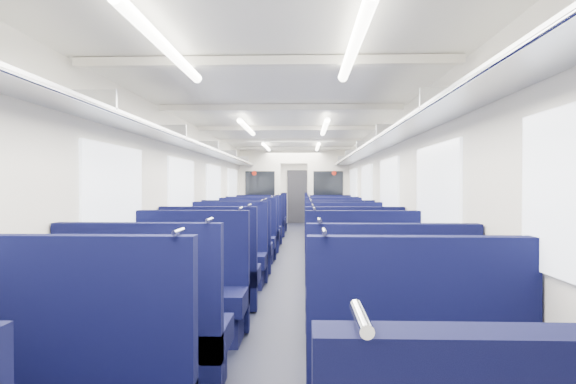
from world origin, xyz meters
name	(u,v)px	position (x,y,z in m)	size (l,w,h in m)	color
floor	(291,260)	(0.00, 0.00, 0.00)	(2.80, 18.00, 0.01)	black
ceiling	(291,138)	(0.00, 0.00, 2.35)	(2.80, 18.00, 0.01)	white
wall_left	(219,199)	(-1.40, 0.00, 1.18)	(0.02, 18.00, 2.35)	silver
dado_left	(220,241)	(-1.39, 0.00, 0.35)	(0.03, 17.90, 0.70)	black
wall_right	(363,199)	(1.40, 0.00, 1.18)	(0.02, 18.00, 2.35)	silver
dado_right	(362,242)	(1.39, 0.00, 0.35)	(0.03, 17.90, 0.70)	black
wall_far	(297,192)	(0.00, 9.00, 1.18)	(2.80, 0.02, 2.35)	silver
luggage_rack_left	(228,158)	(-1.21, 0.00, 1.97)	(0.36, 17.40, 0.18)	#B2B5BA
luggage_rack_right	(354,158)	(1.21, 0.00, 1.97)	(0.36, 17.40, 0.18)	#B2B5BA
windows	(290,187)	(0.00, -0.46, 1.42)	(2.78, 15.60, 0.75)	white
ceiling_fittings	(290,140)	(0.00, -0.26, 2.29)	(2.70, 16.06, 0.11)	silver
end_door	(297,197)	(0.00, 8.94, 1.00)	(0.75, 0.06, 2.00)	black
bulkhead	(294,193)	(0.00, 3.12, 1.23)	(2.80, 0.10, 2.35)	silver
seat_4	(146,340)	(-0.83, -6.06, 0.38)	(1.11, 0.61, 1.24)	#0B0D36
seat_5	(388,343)	(0.83, -6.07, 0.38)	(1.11, 0.61, 1.24)	#0B0D36
seat_6	(189,298)	(-0.83, -4.82, 0.38)	(1.11, 0.61, 1.24)	#0B0D36
seat_7	(365,300)	(0.83, -4.82, 0.38)	(1.11, 0.61, 1.24)	#0B0D36
seat_8	(211,276)	(-0.83, -3.73, 0.38)	(1.11, 0.61, 1.24)	#0B0D36
seat_9	(353,277)	(0.83, -3.72, 0.38)	(1.11, 0.61, 1.24)	#0B0D36
seat_10	(228,259)	(-0.83, -2.45, 0.38)	(1.11, 0.61, 1.24)	#0B0D36
seat_11	(345,261)	(0.83, -2.58, 0.38)	(1.11, 0.61, 1.24)	#0B0D36
seat_12	(238,250)	(-0.83, -1.45, 0.38)	(1.11, 0.61, 1.24)	#0B0D36
seat_13	(339,250)	(0.83, -1.39, 0.38)	(1.11, 0.61, 1.24)	#0B0D36
seat_14	(246,241)	(-0.83, -0.26, 0.38)	(1.11, 0.61, 1.24)	#0B0D36
seat_15	(334,241)	(0.83, -0.13, 0.38)	(1.11, 0.61, 1.24)	#0B0D36
seat_16	(253,235)	(-0.83, 0.96, 0.38)	(1.11, 0.61, 1.24)	#0B0D36
seat_17	(331,235)	(0.83, 0.88, 0.38)	(1.11, 0.61, 1.24)	#0B0D36
seat_18	(258,230)	(-0.83, 2.10, 0.38)	(1.11, 0.61, 1.24)	#0B0D36
seat_19	(328,230)	(0.83, 2.04, 0.38)	(1.11, 0.61, 1.24)	#0B0D36
seat_20	(265,223)	(-0.83, 4.05, 0.38)	(1.11, 0.61, 1.24)	#0B0D36
seat_21	(325,223)	(0.83, 4.07, 0.38)	(1.11, 0.61, 1.24)	#0B0D36
seat_22	(268,220)	(-0.83, 5.39, 0.38)	(1.11, 0.61, 1.24)	#0B0D36
seat_23	(323,220)	(0.83, 5.30, 0.38)	(1.11, 0.61, 1.24)	#0B0D36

